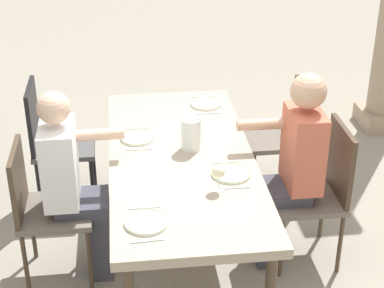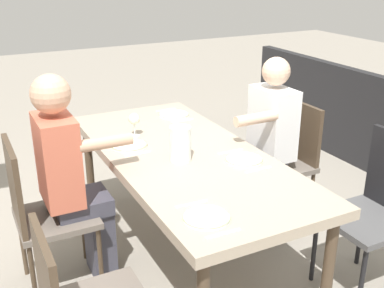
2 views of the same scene
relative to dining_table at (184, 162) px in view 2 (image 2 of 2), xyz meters
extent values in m
plane|color=gray|center=(0.00, 0.00, -0.69)|extent=(16.00, 16.00, 0.00)
cube|color=tan|center=(0.00, 0.00, 0.03)|extent=(2.01, 0.89, 0.06)
cylinder|color=#473828|center=(0.93, 0.36, -0.34)|extent=(0.06, 0.06, 0.70)
cylinder|color=#473828|center=(-0.93, -0.36, -0.34)|extent=(0.06, 0.06, 0.70)
cylinder|color=#473828|center=(0.93, -0.36, -0.34)|extent=(0.06, 0.06, 0.70)
cube|color=#473828|center=(-0.76, 0.98, -0.03)|extent=(0.42, 0.03, 0.43)
cube|color=#4F4F50|center=(-0.76, -0.78, -0.22)|extent=(0.44, 0.44, 0.04)
cylinder|color=black|center=(-0.57, -0.59, -0.46)|extent=(0.03, 0.03, 0.45)
cylinder|color=black|center=(-0.95, -0.59, -0.46)|extent=(0.03, 0.03, 0.45)
cylinder|color=black|center=(-0.57, -0.97, -0.46)|extent=(0.03, 0.03, 0.45)
cube|color=#6A6158|center=(0.10, 0.78, -0.24)|extent=(0.44, 0.44, 0.04)
cube|color=#473828|center=(0.10, 0.98, 0.01)|extent=(0.42, 0.03, 0.49)
cylinder|color=#473828|center=(-0.09, 0.59, -0.47)|extent=(0.03, 0.03, 0.44)
cylinder|color=#473828|center=(0.29, 0.59, -0.47)|extent=(0.03, 0.03, 0.44)
cylinder|color=#473828|center=(-0.09, 0.97, -0.47)|extent=(0.03, 0.03, 0.44)
cylinder|color=#473828|center=(0.29, 0.97, -0.47)|extent=(0.03, 0.03, 0.44)
cube|color=#6A6158|center=(0.10, -0.78, -0.22)|extent=(0.44, 0.44, 0.04)
cube|color=#473828|center=(0.10, -0.98, 0.00)|extent=(0.42, 0.03, 0.44)
cylinder|color=#473828|center=(0.29, -0.59, -0.46)|extent=(0.03, 0.03, 0.45)
cylinder|color=#473828|center=(-0.09, -0.59, -0.46)|extent=(0.03, 0.03, 0.45)
cylinder|color=#473828|center=(0.29, -0.97, -0.46)|extent=(0.03, 0.03, 0.45)
cylinder|color=#473828|center=(-0.09, -0.97, -0.46)|extent=(0.03, 0.03, 0.45)
cube|color=#3F3F4C|center=(0.10, 0.54, -0.46)|extent=(0.24, 0.14, 0.46)
cube|color=#3F3F4C|center=(0.10, 0.63, -0.18)|extent=(0.28, 0.32, 0.10)
cube|color=#CC664C|center=(0.10, 0.74, 0.12)|extent=(0.34, 0.20, 0.51)
sphere|color=tan|center=(0.10, 0.74, 0.50)|extent=(0.22, 0.22, 0.22)
cylinder|color=tan|center=(-0.04, 0.50, 0.23)|extent=(0.07, 0.30, 0.07)
cube|color=#3F3F4C|center=(0.10, -0.53, -0.46)|extent=(0.24, 0.14, 0.46)
cube|color=#3F3F4C|center=(0.10, -0.62, -0.18)|extent=(0.28, 0.32, 0.10)
cube|color=white|center=(0.10, -0.73, 0.11)|extent=(0.34, 0.20, 0.49)
sphere|color=beige|center=(0.10, -0.73, 0.47)|extent=(0.19, 0.19, 0.19)
cylinder|color=beige|center=(-0.04, -0.49, 0.22)|extent=(0.07, 0.30, 0.07)
cylinder|color=white|center=(-0.75, 0.26, 0.07)|extent=(0.22, 0.22, 0.01)
torus|color=#A9CD91|center=(-0.75, 0.26, 0.08)|extent=(0.23, 0.23, 0.01)
cube|color=silver|center=(-0.90, 0.26, 0.07)|extent=(0.02, 0.17, 0.01)
cube|color=silver|center=(-0.60, 0.26, 0.07)|extent=(0.02, 0.17, 0.01)
cylinder|color=white|center=(-0.26, -0.26, 0.07)|extent=(0.22, 0.22, 0.01)
torus|color=#A9CD91|center=(-0.26, -0.26, 0.08)|extent=(0.22, 0.22, 0.01)
cube|color=silver|center=(-0.41, -0.26, 0.07)|extent=(0.02, 0.17, 0.01)
cube|color=silver|center=(-0.11, -0.26, 0.07)|extent=(0.02, 0.17, 0.01)
cylinder|color=white|center=(0.26, 0.26, 0.07)|extent=(0.23, 0.23, 0.01)
torus|color=#A4C786|center=(0.26, 0.26, 0.08)|extent=(0.23, 0.23, 0.01)
cylinder|color=white|center=(0.42, 0.16, 0.06)|extent=(0.06, 0.06, 0.00)
cylinder|color=white|center=(0.42, 0.16, 0.11)|extent=(0.01, 0.01, 0.08)
sphere|color=#F2EFCC|center=(0.42, 0.16, 0.18)|extent=(0.08, 0.08, 0.08)
cube|color=silver|center=(0.11, 0.26, 0.07)|extent=(0.02, 0.17, 0.01)
cube|color=silver|center=(0.41, 0.26, 0.07)|extent=(0.02, 0.17, 0.01)
cylinder|color=white|center=(0.70, -0.26, 0.07)|extent=(0.23, 0.23, 0.01)
torus|color=#A9CD91|center=(0.70, -0.26, 0.08)|extent=(0.23, 0.23, 0.01)
cube|color=silver|center=(0.55, -0.26, 0.07)|extent=(0.02, 0.17, 0.01)
cube|color=silver|center=(0.85, -0.26, 0.07)|extent=(0.03, 0.17, 0.01)
cylinder|color=white|center=(-0.09, 0.07, 0.17)|extent=(0.13, 0.13, 0.21)
cylinder|color=#EFEAC6|center=(-0.09, 0.07, 0.13)|extent=(0.12, 0.12, 0.14)
camera|label=1|loc=(3.42, -0.34, 1.94)|focal=59.31mm
camera|label=2|loc=(-2.41, 1.18, 1.18)|focal=44.43mm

